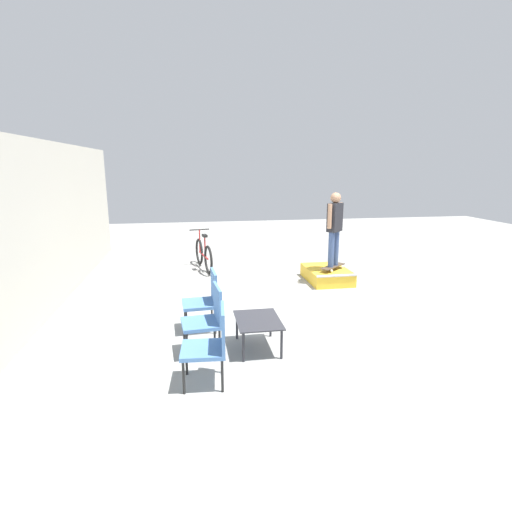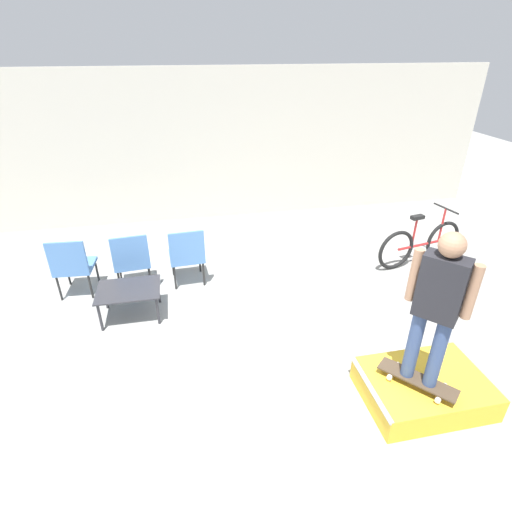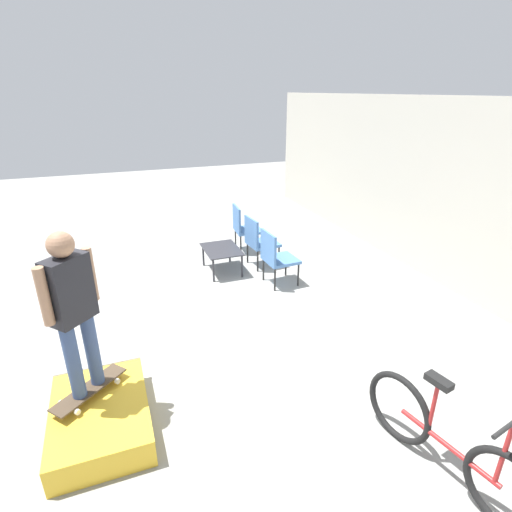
% 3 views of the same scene
% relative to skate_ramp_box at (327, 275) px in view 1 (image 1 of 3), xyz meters
% --- Properties ---
extents(ground_plane, '(24.00, 24.00, 0.00)m').
position_rel_skate_ramp_box_xyz_m(ground_plane, '(-1.71, 0.80, -0.15)').
color(ground_plane, gray).
extents(house_wall_back, '(12.00, 0.06, 3.00)m').
position_rel_skate_ramp_box_xyz_m(house_wall_back, '(-1.71, 5.49, 1.35)').
color(house_wall_back, beige).
rests_on(house_wall_back, ground_plane).
extents(skate_ramp_box, '(1.28, 0.89, 0.31)m').
position_rel_skate_ramp_box_xyz_m(skate_ramp_box, '(0.00, 0.00, 0.00)').
color(skate_ramp_box, gold).
rests_on(skate_ramp_box, ground_plane).
extents(skateboard_on_ramp, '(0.65, 0.72, 0.07)m').
position_rel_skate_ramp_box_xyz_m(skateboard_on_ramp, '(-0.16, -0.07, 0.23)').
color(skateboard_on_ramp, '#473828').
rests_on(skateboard_on_ramp, skate_ramp_box).
extents(person_skater, '(0.41, 0.44, 1.62)m').
position_rel_skate_ramp_box_xyz_m(person_skater, '(-0.16, -0.07, 1.18)').
color(person_skater, '#384C7A').
rests_on(person_skater, skateboard_on_ramp).
extents(coffee_table, '(0.84, 0.62, 0.44)m').
position_rel_skate_ramp_box_xyz_m(coffee_table, '(-3.13, 2.13, 0.24)').
color(coffee_table, '#2D2D33').
rests_on(coffee_table, ground_plane).
extents(patio_chair_left, '(0.56, 0.56, 0.95)m').
position_rel_skate_ramp_box_xyz_m(patio_chair_left, '(-3.95, 2.84, 0.38)').
color(patio_chair_left, black).
rests_on(patio_chair_left, ground_plane).
extents(patio_chair_center, '(0.57, 0.57, 0.95)m').
position_rel_skate_ramp_box_xyz_m(patio_chair_center, '(-3.12, 2.84, 0.38)').
color(patio_chair_center, black).
rests_on(patio_chair_center, ground_plane).
extents(patio_chair_right, '(0.55, 0.55, 0.95)m').
position_rel_skate_ramp_box_xyz_m(patio_chair_right, '(-2.31, 2.84, 0.38)').
color(patio_chair_right, black).
rests_on(patio_chair_right, ground_plane).
extents(bicycle, '(1.67, 0.52, 0.96)m').
position_rel_skate_ramp_box_xyz_m(bicycle, '(1.58, 2.72, 0.22)').
color(bicycle, black).
rests_on(bicycle, ground_plane).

